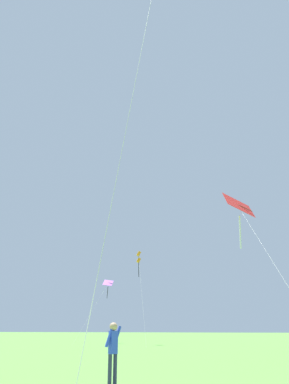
{
  "coord_description": "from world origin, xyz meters",
  "views": [
    {
      "loc": [
        1.26,
        -3.74,
        1.55
      ],
      "look_at": [
        -7.26,
        24.75,
        12.04
      ],
      "focal_mm": 36.5,
      "sensor_mm": 36.0,
      "label": 1
    }
  ],
  "objects_px": {
    "kite_purple_streamer": "(107,286)",
    "kite_orange_box": "(139,258)",
    "person_in_blue_jacket": "(113,347)",
    "kite_red_high": "(240,213)"
  },
  "relations": [
    {
      "from": "kite_purple_streamer",
      "to": "person_in_blue_jacket",
      "type": "distance_m",
      "value": 38.31
    },
    {
      "from": "kite_red_high",
      "to": "person_in_blue_jacket",
      "type": "relative_size",
      "value": 6.39
    },
    {
      "from": "kite_purple_streamer",
      "to": "person_in_blue_jacket",
      "type": "height_order",
      "value": "kite_purple_streamer"
    },
    {
      "from": "kite_purple_streamer",
      "to": "kite_orange_box",
      "type": "distance_m",
      "value": 6.48
    },
    {
      "from": "person_in_blue_jacket",
      "to": "kite_orange_box",
      "type": "bearing_deg",
      "value": 106.22
    },
    {
      "from": "kite_orange_box",
      "to": "kite_red_high",
      "type": "bearing_deg",
      "value": -56.02
    },
    {
      "from": "kite_purple_streamer",
      "to": "kite_orange_box",
      "type": "relative_size",
      "value": 0.73
    },
    {
      "from": "kite_red_high",
      "to": "kite_orange_box",
      "type": "relative_size",
      "value": 1.09
    },
    {
      "from": "kite_red_high",
      "to": "kite_orange_box",
      "type": "distance_m",
      "value": 22.88
    },
    {
      "from": "kite_purple_streamer",
      "to": "kite_orange_box",
      "type": "bearing_deg",
      "value": -29.97
    }
  ]
}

